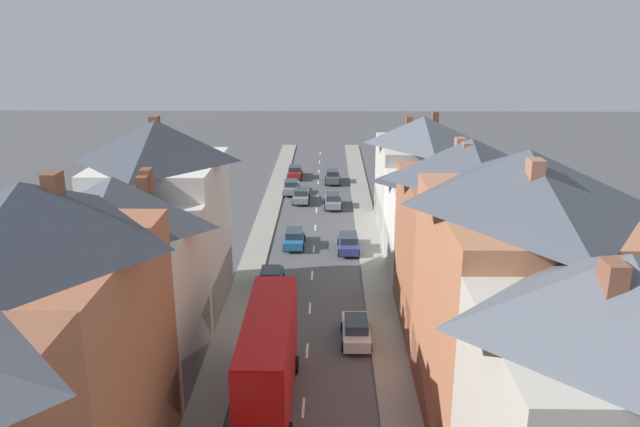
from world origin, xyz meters
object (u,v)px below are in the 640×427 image
object	(u,v)px
car_parked_left_b	(291,187)
car_mid_white	(271,278)
car_parked_left_a	(333,200)
car_parked_right_a	(356,330)
double_decker_bus_lead	(269,359)
car_near_blue	(332,176)
car_parked_right_b	(301,195)
car_far_grey	(348,242)
car_near_silver	(295,172)
car_mid_black	(294,238)

from	to	relation	value
car_parked_left_b	car_mid_white	distance (m)	27.25
car_parked_left_a	car_mid_white	size ratio (longest dim) A/B	1.03
car_parked_right_a	car_parked_left_b	bearing A→B (deg)	99.90
double_decker_bus_lead	car_parked_left_a	world-z (taller)	double_decker_bus_lead
car_near_blue	car_mid_white	world-z (taller)	car_near_blue
car_parked_left_a	car_parked_right_b	size ratio (longest dim) A/B	0.99
car_parked_left_a	car_far_grey	size ratio (longest dim) A/B	0.90
car_near_silver	car_far_grey	bearing A→B (deg)	-76.96
car_near_blue	car_mid_white	size ratio (longest dim) A/B	1.07
car_far_grey	car_parked_right_b	world-z (taller)	car_far_grey
car_near_blue	car_parked_right_a	distance (m)	40.63
double_decker_bus_lead	car_parked_left_a	size ratio (longest dim) A/B	2.61
car_mid_white	car_parked_right_b	world-z (taller)	car_mid_white
car_parked_left_b	car_far_grey	world-z (taller)	car_parked_left_b
car_parked_right_b	car_parked_right_a	bearing A→B (deg)	-81.26
car_mid_black	car_mid_white	world-z (taller)	car_mid_black
car_parked_left_a	car_parked_left_b	size ratio (longest dim) A/B	0.95
car_parked_left_a	car_parked_right_b	world-z (taller)	same
double_decker_bus_lead	car_mid_black	size ratio (longest dim) A/B	2.47
car_parked_left_b	car_far_grey	distance (m)	20.10
car_parked_right_a	car_parked_right_b	bearing A→B (deg)	98.74
car_parked_left_a	car_far_grey	xyz separation A→B (m)	(1.30, -13.39, 0.01)
car_parked_right_a	car_mid_black	world-z (taller)	car_parked_right_a
car_mid_black	car_mid_white	distance (m)	9.36
car_mid_white	car_parked_right_b	bearing A→B (deg)	86.85
double_decker_bus_lead	car_mid_white	xyz separation A→B (m)	(-1.29, 15.29, -2.01)
car_parked_left_a	car_parked_left_b	xyz separation A→B (m)	(-4.90, 5.72, 0.03)
car_parked_right_a	car_parked_left_b	size ratio (longest dim) A/B	1.00
double_decker_bus_lead	car_parked_left_a	xyz separation A→B (m)	(3.61, 36.81, -2.02)
car_parked_right_a	car_far_grey	world-z (taller)	car_parked_right_a
car_parked_right_a	car_mid_white	xyz separation A→B (m)	(-6.20, 8.29, -0.03)
car_near_silver	car_parked_left_b	xyz separation A→B (m)	(0.00, -7.66, 0.01)
car_parked_right_b	car_parked_left_b	bearing A→B (deg)	109.55
car_near_blue	car_mid_black	distance (m)	23.32
car_mid_black	car_parked_left_b	size ratio (longest dim) A/B	1.00
car_parked_left_a	car_mid_black	xyz separation A→B (m)	(-3.60, -12.25, 0.01)
car_near_blue	car_parked_right_a	bearing A→B (deg)	-88.17
car_near_blue	car_mid_white	bearing A→B (deg)	-98.62
car_parked_left_a	car_parked_right_a	xyz separation A→B (m)	(1.30, -29.82, 0.03)
car_parked_left_a	car_far_grey	world-z (taller)	car_far_grey
car_parked_left_b	car_parked_right_a	bearing A→B (deg)	-80.10
car_parked_right_a	car_parked_right_b	size ratio (longest dim) A/B	1.04
double_decker_bus_lead	car_near_blue	world-z (taller)	double_decker_bus_lead
car_near_blue	car_parked_left_a	xyz separation A→B (m)	(0.00, -10.79, -0.05)
double_decker_bus_lead	car_parked_right_b	world-z (taller)	double_decker_bus_lead
car_parked_left_a	car_mid_white	world-z (taller)	car_mid_white
car_near_blue	car_near_silver	xyz separation A→B (m)	(-4.90, 2.59, -0.03)
double_decker_bus_lead	car_mid_white	size ratio (longest dim) A/B	2.69
car_near_silver	car_parked_right_a	world-z (taller)	car_parked_right_a
car_parked_left_a	car_far_grey	distance (m)	13.45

